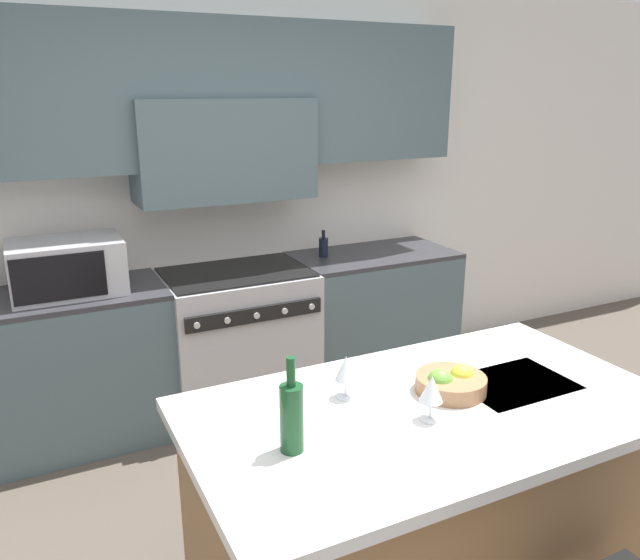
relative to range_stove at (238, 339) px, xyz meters
The scene contains 10 objects.
back_cabinetry 1.16m from the range_stove, 90.00° to the left, with size 10.00×0.46×2.70m.
back_counter 0.02m from the range_stove, 90.00° to the left, with size 3.15×0.62×0.91m.
range_stove is the anchor object (origin of this frame).
microwave 1.14m from the range_stove, behind, with size 0.59×0.43×0.30m.
kitchen_island 1.94m from the range_stove, 87.69° to the right, with size 1.76×0.98×0.91m.
wine_bottle 2.12m from the range_stove, 103.87° to the right, with size 0.08×0.08×0.32m.
wine_glass_near 2.10m from the range_stove, 89.64° to the right, with size 0.08×0.08×0.17m.
wine_glass_far 1.85m from the range_stove, 95.56° to the right, with size 0.08×0.08×0.17m.
fruit_bowl 1.96m from the range_stove, 83.85° to the right, with size 0.27×0.27×0.10m.
oil_bottle_on_counter 0.85m from the range_stove, ahead, with size 0.06×0.06×0.18m.
Camera 1 is at (-1.18, -1.61, 2.01)m, focal length 35.00 mm.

